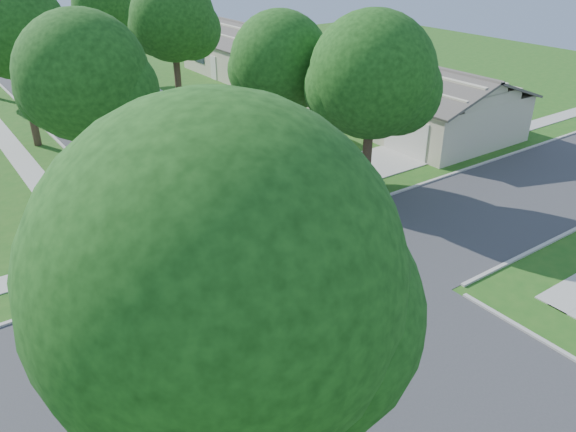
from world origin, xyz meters
The scene contains 17 objects.
ground centered at (0.00, 0.00, 0.00)m, with size 100.00×100.00×0.00m, color #205517.
road_ns centered at (0.00, 0.00, 0.00)m, with size 7.00×100.00×0.02m, color #333335.
sidewalk_ne centered at (6.10, 26.00, 0.02)m, with size 1.20×40.00×0.04m, color #9E9B91.
driveway centered at (7.90, 7.10, 0.03)m, with size 8.80×3.60×0.05m, color #9E9B91.
stop_sign_sw centered at (-4.70, -4.70, 2.03)m, with size 1.05×0.80×2.98m.
stop_sign_ne centered at (4.70, 4.70, 2.03)m, with size 1.05×0.80×2.98m.
tree_e_near centered at (4.75, 9.01, 5.64)m, with size 4.97×4.80×8.28m.
tree_e_mid centered at (4.76, 21.01, 6.25)m, with size 5.59×5.40×9.21m.
tree_e_far centered at (4.75, 34.01, 5.98)m, with size 5.17×5.00×8.72m.
tree_w_near centered at (-4.64, 9.01, 6.12)m, with size 5.38×5.20×8.97m.
tree_w_mid centered at (-4.64, 21.01, 6.49)m, with size 5.80×5.60×9.56m.
tree_sw_corner centered at (-7.44, -6.99, 6.26)m, with size 6.21×6.00×9.55m.
tree_ne_corner centered at (6.36, 4.21, 5.59)m, with size 5.80×5.60×8.66m.
house_ne_near centered at (15.99, 11.00, 1.52)m, with size 8.42×13.60×4.23m.
house_ne_far centered at (15.99, 29.00, 1.52)m, with size 8.42×13.60×4.23m.
car_driveway centered at (6.00, 7.05, 0.73)m, with size 1.55×4.46×1.47m, color #4A0F18.
car_curb_east centered at (1.20, 21.03, 0.79)m, with size 1.87×4.65×1.58m, color black.
Camera 1 is at (-10.91, -13.73, 11.45)m, focal length 35.00 mm.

